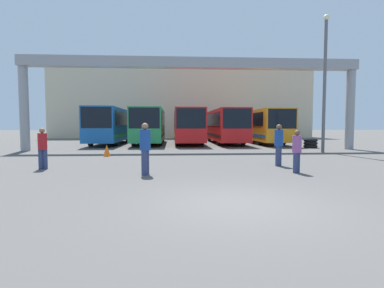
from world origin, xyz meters
The scene contains 15 objects.
ground_plane centered at (0.00, 0.00, 0.00)m, with size 200.00×200.00×0.00m, color #514F4C.
building_backdrop centered at (0.00, 39.79, 5.34)m, with size 35.87×12.00×10.67m.
overhead_gantry centered at (0.00, 14.44, 5.29)m, with size 23.44×0.80×6.40m.
bus_slot_0 centered at (-7.15, 21.83, 1.86)m, with size 2.52×10.86×3.23m.
bus_slot_1 centered at (-3.58, 21.57, 1.84)m, with size 2.58×10.36×3.19m.
bus_slot_2 centered at (0.00, 22.37, 1.82)m, with size 2.51×11.95×3.16m.
bus_slot_3 centered at (3.58, 22.07, 1.82)m, with size 2.49×11.34×3.15m.
bus_slot_4 centered at (7.15, 22.57, 1.81)m, with size 2.53×12.35×3.13m.
pedestrian_near_center centered at (-2.40, 4.07, 0.97)m, with size 0.38×0.38×1.84m.
pedestrian_far_center centered at (3.12, 4.14, 0.84)m, with size 0.33×0.33×1.58m.
pedestrian_mid_left centered at (-6.60, 5.70, 0.88)m, with size 0.34×0.34×1.65m.
pedestrian_near_right centered at (3.13, 6.04, 0.95)m, with size 0.37×0.37×1.79m.
traffic_cone centered at (-5.12, 10.47, 0.33)m, with size 0.41×0.41×0.66m.
tire_stack centered at (9.18, 15.83, 0.36)m, with size 1.04×1.04×0.72m.
lamp_post centered at (8.22, 12.07, 4.70)m, with size 0.36×0.36×8.67m.
Camera 1 is at (-1.43, -6.52, 1.76)m, focal length 28.00 mm.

